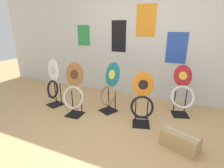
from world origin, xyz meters
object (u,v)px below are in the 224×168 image
object	(u,v)px
toilet_seat_display_white_plain	(53,83)
toilet_seat_display_teal_sax	(109,88)
toilet_seat_display_orange_sun	(142,100)
toilet_seat_display_crimson_swirl	(182,94)
storage_box	(180,140)
toilet_seat_display_woodgrain	(74,92)

from	to	relation	value
toilet_seat_display_white_plain	toilet_seat_display_teal_sax	bearing A→B (deg)	11.06
toilet_seat_display_teal_sax	toilet_seat_display_orange_sun	size ratio (longest dim) A/B	1.04
toilet_seat_display_crimson_swirl	toilet_seat_display_white_plain	distance (m)	2.47
storage_box	toilet_seat_display_teal_sax	bearing A→B (deg)	155.10
toilet_seat_display_crimson_swirl	storage_box	distance (m)	1.03
toilet_seat_display_teal_sax	storage_box	xyz separation A→B (m)	(1.31, -0.61, -0.34)
toilet_seat_display_crimson_swirl	toilet_seat_display_orange_sun	size ratio (longest dim) A/B	1.01
toilet_seat_display_woodgrain	toilet_seat_display_teal_sax	bearing A→B (deg)	38.15
toilet_seat_display_teal_sax	toilet_seat_display_orange_sun	bearing A→B (deg)	-19.56
toilet_seat_display_teal_sax	storage_box	size ratio (longest dim) A/B	1.75
toilet_seat_display_crimson_swirl	storage_box	world-z (taller)	toilet_seat_display_crimson_swirl
toilet_seat_display_orange_sun	storage_box	distance (m)	0.79
toilet_seat_display_orange_sun	storage_box	bearing A→B (deg)	-30.29
toilet_seat_display_orange_sun	toilet_seat_display_woodgrain	bearing A→B (deg)	-172.48
toilet_seat_display_woodgrain	toilet_seat_display_teal_sax	distance (m)	0.65
toilet_seat_display_white_plain	toilet_seat_display_woodgrain	bearing A→B (deg)	-16.21
toilet_seat_display_teal_sax	storage_box	bearing A→B (deg)	-24.90
toilet_seat_display_woodgrain	toilet_seat_display_white_plain	bearing A→B (deg)	163.79
toilet_seat_display_woodgrain	storage_box	distance (m)	1.87
toilet_seat_display_woodgrain	storage_box	xyz separation A→B (m)	(1.83, -0.21, -0.33)
storage_box	toilet_seat_display_orange_sun	bearing A→B (deg)	149.71
toilet_seat_display_orange_sun	toilet_seat_display_white_plain	bearing A→B (deg)	179.30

